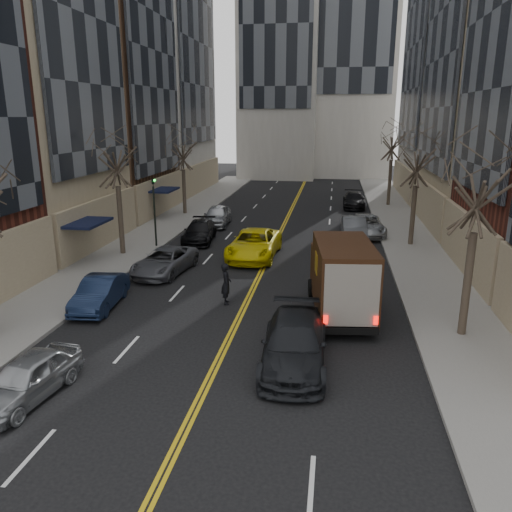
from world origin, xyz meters
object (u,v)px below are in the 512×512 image
Objects in this scene: ups_truck at (342,278)px; observer_sedan at (294,344)px; pedestrian at (226,284)px; taxi at (254,244)px.

ups_truck reaches higher than observer_sedan.
observer_sedan is 6.31m from pedestrian.
taxi is at bearing 114.79° from ups_truck.
ups_truck is at bearing -56.47° from taxi.
pedestrian reaches higher than observer_sedan.
taxi is at bearing 103.04° from observer_sedan.
pedestrian is (-3.49, 5.26, 0.17)m from observer_sedan.
ups_truck is at bearing 69.91° from observer_sedan.
ups_truck is at bearing -108.61° from pedestrian.
ups_truck is 1.14× the size of observer_sedan.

